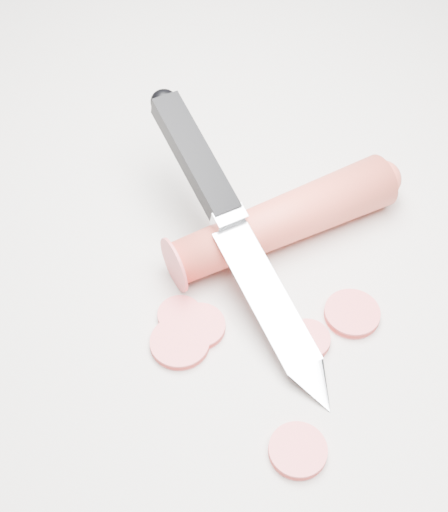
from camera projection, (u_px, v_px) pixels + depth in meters
The scene contains 9 objects.
ground at pixel (290, 284), 0.51m from camera, with size 2.40×2.40×0.00m, color beige.
carrot at pixel (283, 220), 0.53m from camera, with size 0.04×0.04×0.18m, color #E44635.
carrot_slice_0 at pixel (180, 315), 0.49m from camera, with size 0.03×0.03×0.01m, color #F35458.
carrot_slice_1 at pixel (352, 314), 0.49m from camera, with size 0.04×0.04×0.01m, color #F35458.
carrot_slice_2 at pixel (180, 343), 0.48m from camera, with size 0.04×0.04×0.01m, color #F35458.
carrot_slice_3 at pixel (199, 326), 0.49m from camera, with size 0.04×0.04×0.01m, color #F35458.
carrot_slice_4 at pixel (298, 451), 0.43m from camera, with size 0.04×0.04×0.01m, color #F35458.
carrot_slice_5 at pixel (308, 340), 0.48m from camera, with size 0.03×0.03×0.01m, color #F35458.
kitchen_knife at pixel (239, 234), 0.49m from camera, with size 0.24×0.15×0.08m, color silver, non-canonical shape.
Camera 1 is at (0.12, -0.28, 0.41)m, focal length 50.00 mm.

